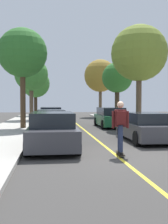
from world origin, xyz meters
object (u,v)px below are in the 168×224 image
(parked_car_right_nearest, at_px, (145,127))
(parked_car_right_near, at_px, (110,117))
(street_tree_left_far, at_px, (36,84))
(street_tree_right_far, at_px, (100,76))
(skateboard, at_px, (120,153))
(parked_car_left_near, at_px, (51,121))
(street_tree_left_near, at_px, (31,75))
(street_tree_left_nearest, at_px, (23,53))
(parked_car_left_far, at_px, (51,116))
(skateboarder, at_px, (120,124))
(street_tree_right_nearest, at_px, (139,54))
(street_tree_right_near, at_px, (117,78))
(parked_car_left_nearest, at_px, (52,131))

(parked_car_right_nearest, xyz_separation_m, parked_car_right_near, (0.00, 7.21, 0.06))
(street_tree_left_far, height_order, street_tree_right_far, street_tree_right_far)
(skateboard, bearing_deg, parked_car_left_near, 106.27)
(street_tree_left_near, bearing_deg, street_tree_left_nearest, -90.00)
(street_tree_left_far, bearing_deg, street_tree_left_nearest, -90.00)
(parked_car_right_nearest, bearing_deg, parked_car_left_near, 133.35)
(parked_car_left_near, xyz_separation_m, skateboard, (2.28, -7.80, -0.57))
(parked_car_left_far, height_order, street_tree_left_near, street_tree_left_near)
(parked_car_left_far, height_order, skateboarder, skateboarder)
(skateboarder, bearing_deg, street_tree_left_nearest, 113.94)
(parked_car_right_near, bearing_deg, street_tree_left_nearest, -169.00)
(street_tree_left_far, xyz_separation_m, skateboard, (4.11, -25.71, -4.07))
(street_tree_right_nearest, bearing_deg, parked_car_left_far, 147.59)
(street_tree_left_near, bearing_deg, street_tree_right_near, -13.59)
(street_tree_right_nearest, bearing_deg, street_tree_right_far, 90.00)
(street_tree_left_near, height_order, street_tree_right_far, street_tree_right_far)
(parked_car_left_near, distance_m, street_tree_right_near, 10.58)
(parked_car_left_far, distance_m, street_tree_right_nearest, 8.60)
(parked_car_right_nearest, xyz_separation_m, street_tree_left_nearest, (-6.17, 6.01, 4.36))
(parked_car_left_far, bearing_deg, parked_car_left_near, -90.00)
(parked_car_left_near, xyz_separation_m, parked_car_left_far, (-0.00, 5.66, 0.05))
(parked_car_left_far, relative_size, street_tree_right_near, 0.84)
(parked_car_left_nearest, height_order, skateboard, parked_car_left_nearest)
(parked_car_left_far, relative_size, street_tree_right_nearest, 0.64)
(street_tree_left_near, distance_m, skateboarder, 18.45)
(parked_car_right_near, distance_m, street_tree_right_near, 6.51)
(parked_car_left_near, distance_m, skateboard, 8.15)
(street_tree_left_far, bearing_deg, parked_car_right_near, -68.03)
(parked_car_left_near, bearing_deg, street_tree_left_nearest, 142.32)
(street_tree_left_nearest, xyz_separation_m, street_tree_left_far, (-0.00, 16.49, -0.86))
(parked_car_left_far, distance_m, skateboarder, 13.69)
(parked_car_right_nearest, relative_size, parked_car_right_near, 0.93)
(parked_car_right_nearest, bearing_deg, street_tree_left_nearest, 135.76)
(parked_car_left_near, height_order, street_tree_left_far, street_tree_left_far)
(parked_car_left_far, distance_m, skateboard, 13.66)
(parked_car_right_nearest, height_order, skateboard, parked_car_right_nearest)
(parked_car_right_nearest, relative_size, skateboarder, 2.34)
(parked_car_left_far, height_order, parked_car_right_near, parked_car_right_near)
(street_tree_left_far, relative_size, street_tree_right_nearest, 0.82)
(street_tree_left_nearest, height_order, street_tree_right_far, street_tree_right_far)
(street_tree_left_nearest, bearing_deg, street_tree_right_far, 61.64)
(street_tree_right_far, bearing_deg, skateboarder, -99.19)
(parked_car_right_nearest, height_order, parked_car_right_near, parked_car_right_near)
(parked_car_right_near, distance_m, street_tree_left_nearest, 7.61)
(street_tree_right_near, distance_m, street_tree_right_far, 8.42)
(parked_car_left_nearest, relative_size, skateboard, 4.68)
(street_tree_left_near, relative_size, skateboard, 6.95)
(street_tree_left_nearest, relative_size, skateboard, 7.57)
(street_tree_right_far, bearing_deg, parked_car_left_near, -110.79)
(parked_car_right_nearest, relative_size, street_tree_right_far, 0.59)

